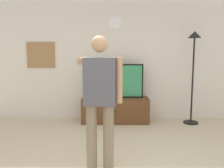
# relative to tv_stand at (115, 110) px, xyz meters

# --- Properties ---
(back_wall) EXTENTS (6.40, 0.10, 2.70)m
(back_wall) POSITION_rel_tv_stand_xyz_m (-0.09, 0.35, 1.08)
(back_wall) COLOR silver
(back_wall) RESTS_ON ground_plane
(tv_stand) EXTENTS (1.47, 0.53, 0.55)m
(tv_stand) POSITION_rel_tv_stand_xyz_m (0.00, 0.00, 0.00)
(tv_stand) COLOR brown
(tv_stand) RESTS_ON ground_plane
(television) EXTENTS (1.23, 0.07, 0.75)m
(television) POSITION_rel_tv_stand_xyz_m (-0.00, 0.05, 0.65)
(television) COLOR black
(television) RESTS_ON tv_stand
(wall_clock) EXTENTS (0.29, 0.03, 0.29)m
(wall_clock) POSITION_rel_tv_stand_xyz_m (-0.00, 0.29, 1.94)
(wall_clock) COLOR white
(framed_picture) EXTENTS (0.65, 0.04, 0.59)m
(framed_picture) POSITION_rel_tv_stand_xyz_m (-1.71, 0.30, 1.22)
(framed_picture) COLOR #997047
(floor_lamp) EXTENTS (0.32, 0.32, 2.00)m
(floor_lamp) POSITION_rel_tv_stand_xyz_m (1.67, -0.10, 1.15)
(floor_lamp) COLOR black
(floor_lamp) RESTS_ON ground_plane
(person_standing_nearer_lamp) EXTENTS (0.58, 0.78, 1.76)m
(person_standing_nearer_lamp) POSITION_rel_tv_stand_xyz_m (-0.22, -2.19, 0.73)
(person_standing_nearer_lamp) COLOR #7A6B56
(person_standing_nearer_lamp) RESTS_ON ground_plane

